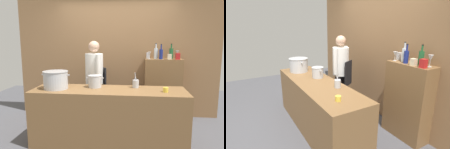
{
  "view_description": "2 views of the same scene",
  "coord_description": "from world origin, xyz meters",
  "views": [
    {
      "loc": [
        0.41,
        -3.23,
        1.68
      ],
      "look_at": [
        0.01,
        0.4,
        1.08
      ],
      "focal_mm": 33.71,
      "sensor_mm": 36.0,
      "label": 1
    },
    {
      "loc": [
        2.79,
        -1.2,
        1.92
      ],
      "look_at": [
        0.27,
        0.28,
        1.07
      ],
      "focal_mm": 28.95,
      "sensor_mm": 36.0,
      "label": 2
    }
  ],
  "objects": [
    {
      "name": "brick_back_panel",
      "position": [
        0.0,
        1.4,
        1.5
      ],
      "size": [
        4.4,
        0.1,
        3.0
      ],
      "primitive_type": "cube",
      "color": "olive",
      "rests_on": "ground_plane"
    },
    {
      "name": "utensil_crock",
      "position": [
        0.42,
        0.18,
        0.97
      ],
      "size": [
        0.1,
        0.1,
        0.25
      ],
      "color": "#B7BABF",
      "rests_on": "prep_counter"
    },
    {
      "name": "wine_bottle_green",
      "position": [
        1.14,
        1.2,
        1.41
      ],
      "size": [
        0.08,
        0.08,
        0.31
      ],
      "color": "#1E592D",
      "rests_on": "bar_cabinet"
    },
    {
      "name": "chef",
      "position": [
        -0.37,
        0.72,
        0.96
      ],
      "size": [
        0.41,
        0.47,
        1.66
      ],
      "rotation": [
        0.0,
        0.0,
        2.1
      ],
      "color": "black",
      "rests_on": "ground_plane"
    },
    {
      "name": "stockpot_large",
      "position": [
        -0.85,
        -0.03,
        1.04
      ],
      "size": [
        0.46,
        0.4,
        0.29
      ],
      "color": "#B7BABF",
      "rests_on": "prep_counter"
    },
    {
      "name": "spice_tin_silver",
      "position": [
        0.68,
        1.26,
        1.35
      ],
      "size": [
        0.07,
        0.07,
        0.13
      ],
      "primitive_type": "cube",
      "color": "#B2B2B7",
      "rests_on": "bar_cabinet"
    },
    {
      "name": "spice_tin_cream",
      "position": [
        1.09,
        1.1,
        1.34
      ],
      "size": [
        0.08,
        0.08,
        0.11
      ],
      "primitive_type": "cube",
      "color": "beige",
      "rests_on": "bar_cabinet"
    },
    {
      "name": "wine_bottle_cobalt",
      "position": [
        0.93,
        1.13,
        1.4
      ],
      "size": [
        0.07,
        0.07,
        0.31
      ],
      "color": "navy",
      "rests_on": "bar_cabinet"
    },
    {
      "name": "ground_plane",
      "position": [
        0.0,
        0.0,
        0.0
      ],
      "size": [
        8.0,
        8.0,
        0.0
      ],
      "primitive_type": "plane",
      "color": "#4C4C51"
    },
    {
      "name": "wine_glass_tall",
      "position": [
        0.7,
        1.14,
        1.4
      ],
      "size": [
        0.08,
        0.08,
        0.15
      ],
      "color": "silver",
      "rests_on": "bar_cabinet"
    },
    {
      "name": "butter_jar",
      "position": [
        0.87,
        -0.07,
        0.94
      ],
      "size": [
        0.08,
        0.08,
        0.07
      ],
      "primitive_type": "cylinder",
      "color": "yellow",
      "rests_on": "prep_counter"
    },
    {
      "name": "prep_counter",
      "position": [
        0.0,
        0.0,
        0.45
      ],
      "size": [
        2.44,
        0.7,
        0.9
      ],
      "primitive_type": "cube",
      "color": "brown",
      "rests_on": "ground_plane"
    },
    {
      "name": "wine_bottle_clear",
      "position": [
        0.83,
        1.2,
        1.41
      ],
      "size": [
        0.08,
        0.08,
        0.32
      ],
      "color": "silver",
      "rests_on": "bar_cabinet"
    },
    {
      "name": "stockpot_small",
      "position": [
        -0.25,
        0.13,
        1.0
      ],
      "size": [
        0.29,
        0.22,
        0.2
      ],
      "color": "#B7BABF",
      "rests_on": "prep_counter"
    },
    {
      "name": "wine_glass_short",
      "position": [
        1.27,
        1.24,
        1.42
      ],
      "size": [
        0.07,
        0.07,
        0.18
      ],
      "color": "silver",
      "rests_on": "bar_cabinet"
    },
    {
      "name": "spice_tin_red",
      "position": [
        1.26,
        1.1,
        1.35
      ],
      "size": [
        0.08,
        0.08,
        0.13
      ],
      "primitive_type": "cube",
      "color": "red",
      "rests_on": "bar_cabinet"
    },
    {
      "name": "bar_cabinet",
      "position": [
        0.99,
        1.19,
        0.65
      ],
      "size": [
        0.76,
        0.32,
        1.29
      ],
      "primitive_type": "cube",
      "color": "brown",
      "rests_on": "ground_plane"
    }
  ]
}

